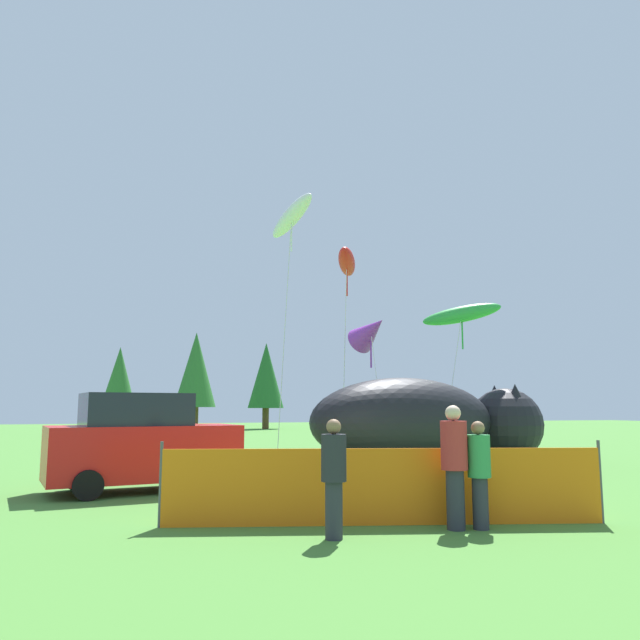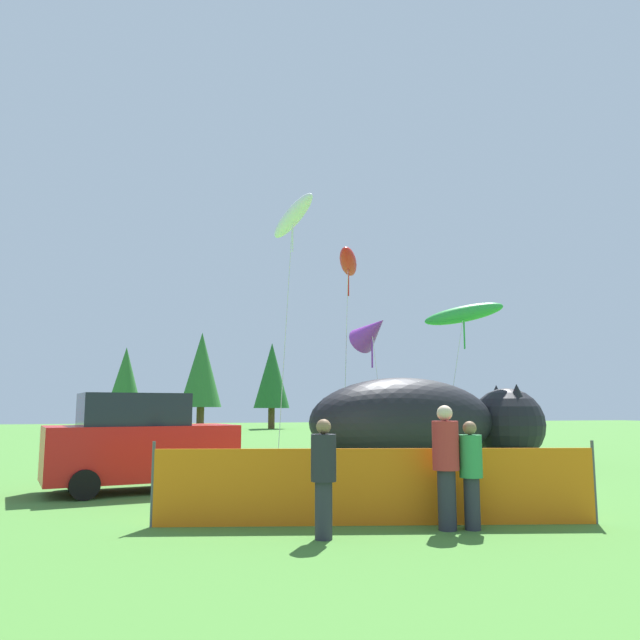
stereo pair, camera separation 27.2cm
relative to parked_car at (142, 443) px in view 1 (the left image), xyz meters
name	(u,v)px [view 1 (the left image)]	position (x,y,z in m)	size (l,w,h in m)	color
ground_plane	(367,487)	(5.02, -0.70, -1.03)	(120.00, 120.00, 0.00)	#477F33
parked_car	(142,443)	(0.00, 0.00, 0.00)	(4.29, 2.59, 2.12)	red
folding_chair	(483,470)	(6.99, -2.48, -0.54)	(0.59, 0.59, 0.88)	#267F33
inflatable_cat	(428,425)	(8.73, 3.63, 0.23)	(8.54, 3.61, 2.74)	black
safety_fence	(385,486)	(3.63, -5.15, -0.44)	(6.82, 1.67, 1.29)	orange
spectator_in_white_shirt	(334,473)	(2.54, -5.92, -0.13)	(0.36, 0.36, 1.65)	#2D2D38
spectator_in_yellow_shirt	(479,470)	(4.88, -5.88, -0.15)	(0.35, 0.35, 1.61)	#2D2D38
spectator_in_black_shirt	(454,461)	(4.50, -5.80, -0.02)	(0.40, 0.40, 1.85)	#2D2D38
kite_green_fish	(462,315)	(11.35, 5.90, 4.19)	(3.59, 2.97, 5.82)	silver
kite_white_ghost	(292,217)	(5.05, 6.84, 7.65)	(1.40, 3.00, 9.43)	silver
kite_red_lizard	(347,262)	(7.27, 7.12, 6.17)	(1.48, 2.45, 7.77)	silver
kite_purple_delta	(371,331)	(7.71, 5.87, 3.45)	(1.47, 3.40, 5.25)	silver
horizon_tree_east	(119,379)	(-1.29, 35.29, 2.88)	(2.67, 2.67, 6.38)	brown
horizon_tree_west	(196,370)	(4.37, 34.87, 3.66)	(3.21, 3.21, 7.65)	brown
horizon_tree_mid	(266,376)	(10.63, 38.12, 3.46)	(3.07, 3.07, 7.32)	brown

